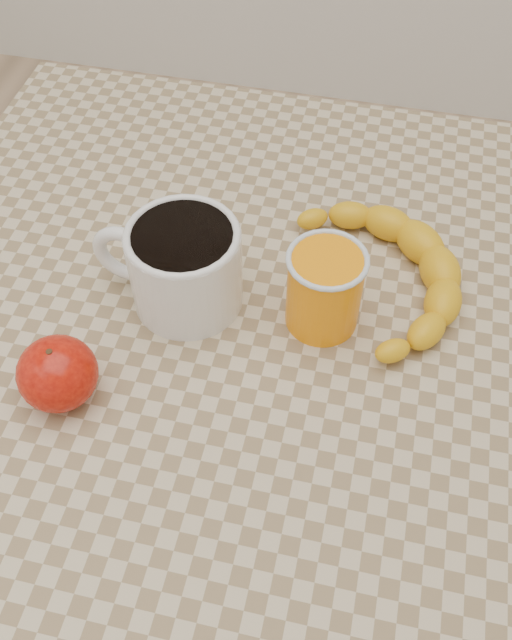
% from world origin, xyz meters
% --- Properties ---
extents(ground, '(3.00, 3.00, 0.00)m').
position_xyz_m(ground, '(0.00, 0.00, 0.00)').
color(ground, tan).
rests_on(ground, ground).
extents(table, '(0.80, 0.80, 0.75)m').
position_xyz_m(table, '(0.00, 0.00, 0.66)').
color(table, tan).
rests_on(table, ground).
extents(coffee_mug, '(0.16, 0.12, 0.09)m').
position_xyz_m(coffee_mug, '(-0.08, 0.03, 0.80)').
color(coffee_mug, white).
rests_on(coffee_mug, table).
extents(orange_juice_glass, '(0.08, 0.08, 0.09)m').
position_xyz_m(orange_juice_glass, '(0.06, 0.03, 0.80)').
color(orange_juice_glass, orange).
rests_on(orange_juice_glass, table).
extents(apple, '(0.10, 0.10, 0.07)m').
position_xyz_m(apple, '(-0.16, -0.11, 0.78)').
color(apple, '#880904').
rests_on(apple, table).
extents(banana, '(0.36, 0.38, 0.04)m').
position_xyz_m(banana, '(0.12, 0.09, 0.77)').
color(banana, gold).
rests_on(banana, table).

